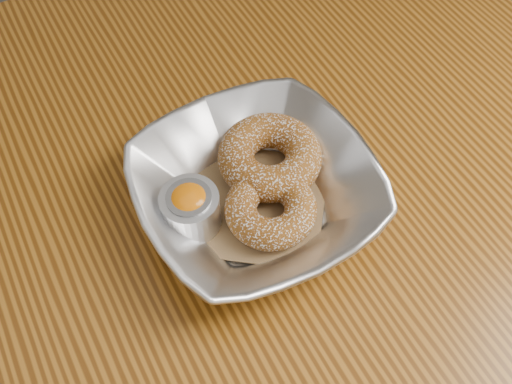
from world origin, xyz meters
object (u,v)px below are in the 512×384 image
table (179,229)px  serving_bowl (256,192)px  donut_back (270,157)px  donut_front (271,209)px  ramekin (190,208)px

table → serving_bowl: bearing=-46.6°
donut_back → donut_front: bearing=-118.3°
donut_back → table: bearing=159.1°
donut_front → ramekin: bearing=155.1°
table → ramekin: 0.15m
donut_back → ramekin: ramekin is taller
serving_bowl → donut_front: serving_bowl is taller
table → donut_back: size_ratio=10.53×
table → donut_front: bearing=-52.7°
donut_back → ramekin: bearing=-167.7°
donut_front → table: bearing=127.3°
donut_back → donut_front: (-0.03, -0.06, -0.00)m
table → ramekin: size_ratio=19.79×
table → donut_back: (0.11, -0.04, 0.13)m
donut_front → donut_back: bearing=61.7°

